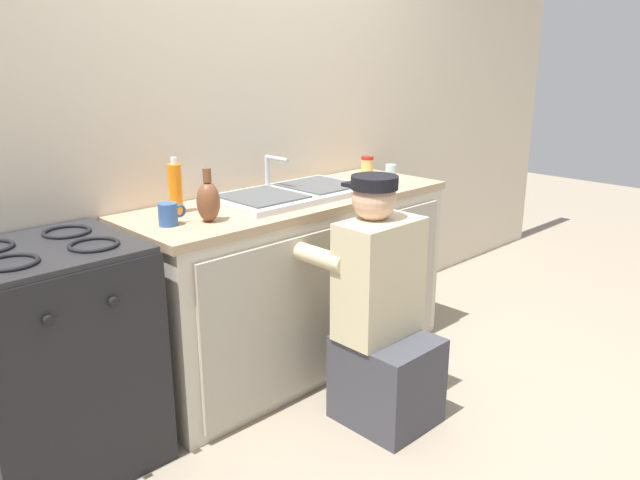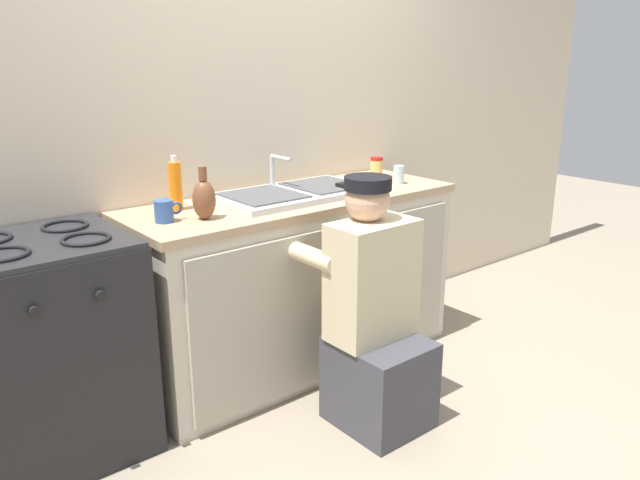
{
  "view_description": "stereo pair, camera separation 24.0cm",
  "coord_description": "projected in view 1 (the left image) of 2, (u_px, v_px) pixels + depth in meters",
  "views": [
    {
      "loc": [
        -2.02,
        -1.97,
        1.6
      ],
      "look_at": [
        0.0,
        0.1,
        0.72
      ],
      "focal_mm": 35.0,
      "sensor_mm": 36.0,
      "label": 1
    },
    {
      "loc": [
        -1.84,
        -2.13,
        1.6
      ],
      "look_at": [
        0.0,
        0.1,
        0.72
      ],
      "focal_mm": 35.0,
      "sensor_mm": 36.0,
      "label": 2
    }
  ],
  "objects": [
    {
      "name": "condiment_jar",
      "position": [
        367.0,
        167.0,
        3.54
      ],
      "size": [
        0.07,
        0.07,
        0.13
      ],
      "color": "#DBB760",
      "rests_on": "countertop"
    },
    {
      "name": "plumber_person",
      "position": [
        381.0,
        323.0,
        2.73
      ],
      "size": [
        0.42,
        0.61,
        1.1
      ],
      "color": "#3F3F47",
      "rests_on": "ground_plane"
    },
    {
      "name": "stove_range",
      "position": [
        56.0,
        359.0,
        2.41
      ],
      "size": [
        0.65,
        0.62,
        0.92
      ],
      "color": "black",
      "rests_on": "ground_plane"
    },
    {
      "name": "coffee_mug",
      "position": [
        169.0,
        214.0,
        2.58
      ],
      "size": [
        0.13,
        0.08,
        0.09
      ],
      "color": "#335699",
      "rests_on": "countertop"
    },
    {
      "name": "counter_cabinet",
      "position": [
        294.0,
        286.0,
        3.23
      ],
      "size": [
        1.7,
        0.62,
        0.86
      ],
      "color": "beige",
      "rests_on": "ground_plane"
    },
    {
      "name": "sink_double_basin",
      "position": [
        292.0,
        193.0,
        3.1
      ],
      "size": [
        0.8,
        0.44,
        0.19
      ],
      "color": "silver",
      "rests_on": "countertop"
    },
    {
      "name": "countertop",
      "position": [
        292.0,
        201.0,
        3.11
      ],
      "size": [
        1.74,
        0.62,
        0.04
      ],
      "primitive_type": "cube",
      "color": "tan",
      "rests_on": "counter_cabinet"
    },
    {
      "name": "vase_decorative",
      "position": [
        208.0,
        201.0,
        2.63
      ],
      "size": [
        0.1,
        0.1,
        0.23
      ],
      "color": "brown",
      "rests_on": "countertop"
    },
    {
      "name": "water_glass",
      "position": [
        391.0,
        173.0,
        3.44
      ],
      "size": [
        0.06,
        0.06,
        0.1
      ],
      "color": "#ADC6CC",
      "rests_on": "countertop"
    },
    {
      "name": "soap_bottle_orange",
      "position": [
        175.0,
        188.0,
        2.77
      ],
      "size": [
        0.06,
        0.06,
        0.25
      ],
      "color": "orange",
      "rests_on": "countertop"
    },
    {
      "name": "back_wall",
      "position": [
        246.0,
        121.0,
        3.24
      ],
      "size": [
        6.0,
        0.1,
        2.5
      ],
      "primitive_type": "cube",
      "color": "beige",
      "rests_on": "ground_plane"
    },
    {
      "name": "ground_plane",
      "position": [
        334.0,
        380.0,
        3.16
      ],
      "size": [
        12.0,
        12.0,
        0.0
      ],
      "primitive_type": "plane",
      "color": "gray"
    }
  ]
}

